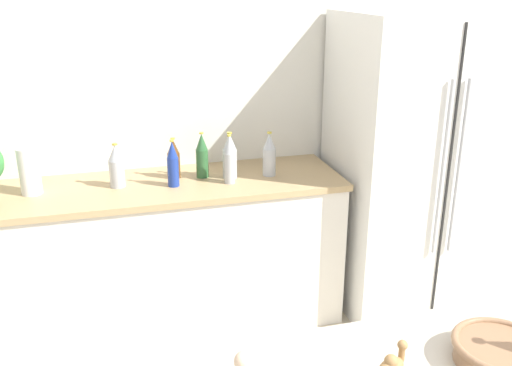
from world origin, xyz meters
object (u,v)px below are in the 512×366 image
(back_bottle_6, at_px, (202,156))
(back_bottle_4, at_px, (269,155))
(back_bottle_3, at_px, (229,160))
(back_bottle_5, at_px, (116,166))
(fruit_bowl, at_px, (500,352))
(refrigerator, at_px, (413,164))
(back_bottle_1, at_px, (174,159))
(paper_towel_roll, at_px, (29,171))
(back_bottle_2, at_px, (230,156))
(back_bottle_0, at_px, (173,164))

(back_bottle_6, bearing_deg, back_bottle_4, -10.63)
(back_bottle_3, distance_m, back_bottle_6, 0.19)
(back_bottle_5, bearing_deg, back_bottle_4, -2.28)
(fruit_bowl, bearing_deg, back_bottle_4, 91.17)
(refrigerator, height_order, back_bottle_5, refrigerator)
(back_bottle_6, height_order, fruit_bowl, back_bottle_6)
(back_bottle_1, bearing_deg, back_bottle_5, -168.09)
(back_bottle_4, bearing_deg, refrigerator, -3.84)
(back_bottle_5, relative_size, fruit_bowl, 0.99)
(refrigerator, height_order, paper_towel_roll, refrigerator)
(paper_towel_roll, height_order, back_bottle_3, back_bottle_3)
(back_bottle_4, distance_m, back_bottle_5, 0.85)
(back_bottle_3, distance_m, fruit_bowl, 1.91)
(refrigerator, bearing_deg, back_bottle_6, 174.12)
(paper_towel_roll, height_order, back_bottle_4, back_bottle_4)
(back_bottle_4, bearing_deg, back_bottle_1, 169.28)
(paper_towel_roll, bearing_deg, back_bottle_5, -1.33)
(refrigerator, bearing_deg, back_bottle_2, 176.07)
(paper_towel_roll, bearing_deg, back_bottle_0, -6.19)
(back_bottle_1, height_order, back_bottle_2, back_bottle_2)
(back_bottle_3, relative_size, back_bottle_4, 1.07)
(back_bottle_3, xyz_separation_m, back_bottle_6, (-0.13, 0.14, -0.01))
(back_bottle_1, height_order, back_bottle_3, back_bottle_3)
(paper_towel_roll, xyz_separation_m, back_bottle_0, (0.74, -0.08, -0.00))
(back_bottle_4, distance_m, back_bottle_6, 0.38)
(back_bottle_1, distance_m, back_bottle_4, 0.54)
(refrigerator, bearing_deg, fruit_bowl, -114.23)
(paper_towel_roll, height_order, back_bottle_2, back_bottle_2)
(refrigerator, relative_size, back_bottle_3, 6.49)
(back_bottle_2, distance_m, back_bottle_4, 0.23)
(back_bottle_0, distance_m, fruit_bowl, 2.01)
(back_bottle_0, relative_size, back_bottle_3, 0.95)
(back_bottle_0, height_order, back_bottle_6, back_bottle_6)
(paper_towel_roll, relative_size, back_bottle_5, 1.02)
(back_bottle_2, xyz_separation_m, back_bottle_4, (0.23, -0.02, -0.00))
(refrigerator, bearing_deg, back_bottle_5, 176.92)
(back_bottle_3, bearing_deg, back_bottle_4, 15.55)
(paper_towel_roll, xyz_separation_m, back_bottle_5, (0.44, -0.01, -0.01))
(back_bottle_0, relative_size, back_bottle_2, 0.98)
(refrigerator, height_order, back_bottle_4, refrigerator)
(back_bottle_3, xyz_separation_m, fruit_bowl, (0.29, -1.89, 0.03))
(refrigerator, bearing_deg, back_bottle_0, 179.04)
(refrigerator, xyz_separation_m, back_bottle_0, (-1.45, 0.02, 0.12))
(back_bottle_4, bearing_deg, back_bottle_0, -176.32)
(refrigerator, relative_size, back_bottle_0, 6.86)
(back_bottle_0, bearing_deg, refrigerator, -0.96)
(back_bottle_1, xyz_separation_m, back_bottle_5, (-0.32, -0.07, 0.00))
(refrigerator, distance_m, back_bottle_5, 1.75)
(back_bottle_4, bearing_deg, paper_towel_roll, 178.04)
(back_bottle_1, distance_m, back_bottle_2, 0.32)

